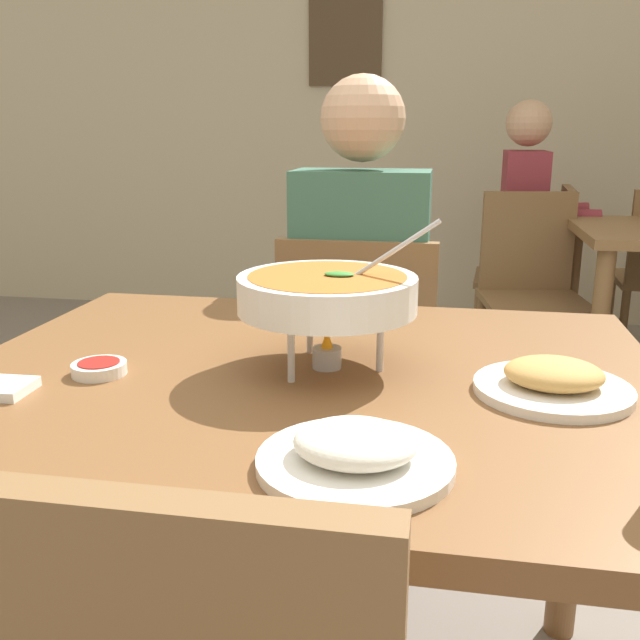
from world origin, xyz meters
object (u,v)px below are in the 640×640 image
at_px(diner_main, 362,288).
at_px(chair_bg_corner, 530,281).
at_px(appetizer_plate, 553,381).
at_px(chair_diner_main, 359,372).
at_px(curry_bowl, 327,294).
at_px(chair_bg_left, 540,266).
at_px(dining_table_main, 305,433).
at_px(rice_plate, 355,453).
at_px(patron_bg_left, 530,218).
at_px(sauce_dish, 99,368).

height_order(diner_main, chair_bg_corner, diner_main).
bearing_deg(appetizer_plate, chair_diner_main, 116.27).
bearing_deg(diner_main, curry_bowl, -87.47).
bearing_deg(curry_bowl, chair_bg_left, 75.16).
relative_size(chair_diner_main, appetizer_plate, 3.75).
height_order(dining_table_main, curry_bowl, curry_bowl).
bearing_deg(chair_bg_corner, diner_main, -114.76).
xyz_separation_m(dining_table_main, chair_bg_corner, (0.61, 2.12, -0.16)).
xyz_separation_m(dining_table_main, diner_main, (0.00, 0.81, 0.08)).
xyz_separation_m(curry_bowl, chair_bg_left, (0.66, 2.49, -0.40)).
bearing_deg(rice_plate, curry_bowl, 104.95).
xyz_separation_m(rice_plate, patron_bg_left, (0.50, 2.87, -0.05)).
bearing_deg(diner_main, chair_bg_left, 67.92).
xyz_separation_m(dining_table_main, patron_bg_left, (0.63, 2.54, 0.08)).
distance_m(rice_plate, sauce_dish, 0.53).
relative_size(dining_table_main, chair_bg_corner, 1.33).
bearing_deg(chair_bg_left, appetizer_plate, -96.64).
bearing_deg(chair_bg_corner, dining_table_main, -105.96).
bearing_deg(diner_main, chair_diner_main, -90.00).
bearing_deg(sauce_dish, chair_bg_corner, 66.83).
relative_size(curry_bowl, patron_bg_left, 0.25).
relative_size(diner_main, rice_plate, 5.46).
bearing_deg(chair_bg_corner, sauce_dish, -113.17).
bearing_deg(dining_table_main, diner_main, 90.00).
xyz_separation_m(appetizer_plate, sauce_dish, (-0.73, -0.04, -0.01)).
bearing_deg(patron_bg_left, chair_bg_corner, -93.28).
height_order(chair_bg_left, chair_bg_corner, same).
height_order(rice_plate, chair_bg_corner, chair_bg_corner).
relative_size(chair_diner_main, patron_bg_left, 0.69).
height_order(dining_table_main, patron_bg_left, patron_bg_left).
xyz_separation_m(sauce_dish, chair_bg_corner, (0.94, 2.20, -0.28)).
height_order(rice_plate, appetizer_plate, same).
distance_m(chair_diner_main, rice_plate, 1.15).
bearing_deg(rice_plate, dining_table_main, 111.54).
bearing_deg(dining_table_main, sauce_dish, -167.63).
distance_m(chair_diner_main, diner_main, 0.24).
bearing_deg(curry_bowl, dining_table_main, -141.04).
relative_size(diner_main, chair_bg_left, 1.46).
relative_size(dining_table_main, rice_plate, 4.98).
distance_m(diner_main, chair_bg_left, 1.86).
xyz_separation_m(chair_diner_main, patron_bg_left, (0.63, 1.77, 0.24)).
relative_size(dining_table_main, sauce_dish, 13.27).
relative_size(dining_table_main, patron_bg_left, 0.91).
bearing_deg(rice_plate, chair_diner_main, 96.70).
relative_size(chair_bg_left, patron_bg_left, 0.69).
distance_m(appetizer_plate, chair_bg_left, 2.58).
distance_m(rice_plate, chair_bg_left, 2.91).
xyz_separation_m(rice_plate, appetizer_plate, (0.27, 0.30, 0.00)).
distance_m(dining_table_main, diner_main, 0.81).
height_order(appetizer_plate, patron_bg_left, patron_bg_left).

